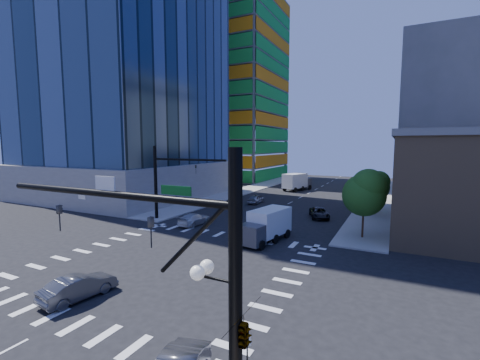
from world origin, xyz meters
The scene contains 17 objects.
ground centered at (0.00, 0.00, 0.00)m, with size 160.00×160.00×0.00m, color black.
road_markings centered at (0.00, 0.00, 0.01)m, with size 20.00×20.00×0.01m, color silver.
sidewalk_ne centered at (12.50, 40.00, 0.07)m, with size 5.00×60.00×0.15m, color #999790.
sidewalk_nw centered at (-12.50, 40.00, 0.07)m, with size 5.00×60.00×0.15m, color #999790.
construction_building centered at (-27.41, 61.93, 24.61)m, with size 25.16×34.50×70.60m.
bg_building_ne centered at (27.00, 55.00, 14.00)m, with size 24.00×30.00×28.00m, color #68645D.
signal_mast_se centered at (10.60, -11.50, 5.01)m, with size 10.51×2.48×9.00m.
signal_mast_nw centered at (-10.00, 11.50, 5.49)m, with size 10.20×0.40×9.00m.
tree_south centered at (12.63, 13.90, 4.69)m, with size 4.16×4.16×6.82m.
tree_north centered at (12.93, 25.90, 3.99)m, with size 3.54×3.52×5.78m.
no_parking_sign centered at (10.70, -9.00, 1.38)m, with size 0.30×0.06×2.20m.
car_nb_far centered at (6.62, 21.24, 0.64)m, with size 2.13×4.61×1.28m, color black.
car_sb_near centered at (-5.59, 11.20, 0.68)m, with size 1.90×4.67×1.35m, color silver.
car_sb_mid centered at (-4.77, 27.13, 0.71)m, with size 1.68×4.19×1.43m, color #999AA0.
car_sb_cross centered at (-1.46, -6.94, 0.72)m, with size 1.53×4.40×1.45m, color #4C4D51.
box_truck_near centered at (4.22, 8.67, 1.34)m, with size 3.46×6.14×3.04m.
box_truck_far centered at (-3.05, 44.74, 1.55)m, with size 4.71×7.22×3.50m.
Camera 1 is at (15.45, -19.15, 9.19)m, focal length 24.00 mm.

